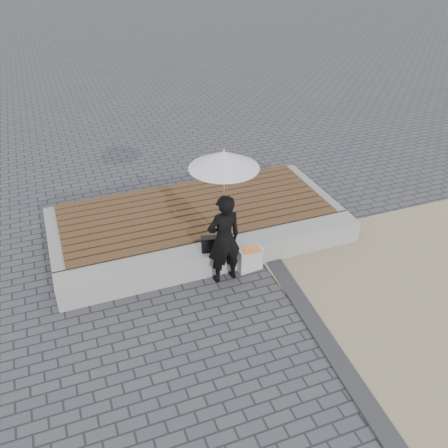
% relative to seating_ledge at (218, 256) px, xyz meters
% --- Properties ---
extents(ground, '(80.00, 80.00, 0.00)m').
position_rel_seating_ledge_xyz_m(ground, '(0.00, -1.60, -0.20)').
color(ground, '#454549').
rests_on(ground, ground).
extents(edging_band, '(0.61, 5.20, 0.04)m').
position_rel_seating_ledge_xyz_m(edging_band, '(0.75, -2.10, -0.18)').
color(edging_band, '#333336').
rests_on(edging_band, ground).
extents(seating_ledge, '(5.00, 0.45, 0.40)m').
position_rel_seating_ledge_xyz_m(seating_ledge, '(0.00, 0.00, 0.00)').
color(seating_ledge, '#A8A9A4').
rests_on(seating_ledge, ground).
extents(timber_platform, '(5.00, 2.00, 0.40)m').
position_rel_seating_ledge_xyz_m(timber_platform, '(0.00, 1.20, 0.00)').
color(timber_platform, gray).
rests_on(timber_platform, ground).
extents(timber_decking, '(4.60, 2.00, 0.04)m').
position_rel_seating_ledge_xyz_m(timber_decking, '(0.00, 1.20, 0.22)').
color(timber_decking, brown).
rests_on(timber_decking, timber_platform).
extents(woman, '(0.57, 0.40, 1.47)m').
position_rel_seating_ledge_xyz_m(woman, '(-0.02, -0.32, 0.54)').
color(woman, black).
rests_on(woman, ground).
extents(parasol, '(0.97, 0.97, 1.24)m').
position_rel_seating_ledge_xyz_m(parasol, '(-0.02, -0.32, 1.82)').
color(parasol, silver).
rests_on(parasol, ground).
extents(handbag, '(0.37, 0.20, 0.25)m').
position_rel_seating_ledge_xyz_m(handbag, '(-0.12, -0.09, 0.33)').
color(handbag, black).
rests_on(handbag, seating_ledge).
extents(canvas_tote, '(0.40, 0.20, 0.41)m').
position_rel_seating_ledge_xyz_m(canvas_tote, '(0.44, -0.26, 0.00)').
color(canvas_tote, silver).
rests_on(canvas_tote, ground).
extents(magazine, '(0.29, 0.23, 0.01)m').
position_rel_seating_ledge_xyz_m(magazine, '(0.44, -0.31, 0.21)').
color(magazine, red).
rests_on(magazine, canvas_tote).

